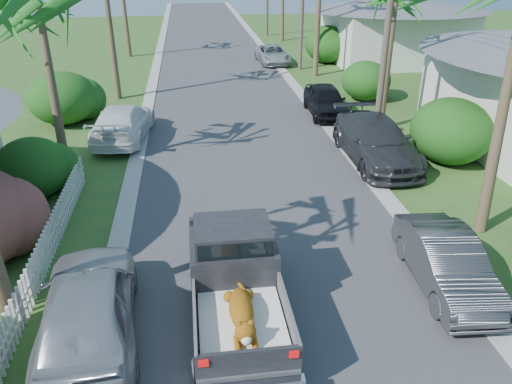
{
  "coord_description": "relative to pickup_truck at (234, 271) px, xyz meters",
  "views": [
    {
      "loc": [
        -2.04,
        -6.04,
        7.56
      ],
      "look_at": [
        -0.37,
        6.41,
        1.4
      ],
      "focal_mm": 35.0,
      "sensor_mm": 36.0,
      "label": 1
    }
  ],
  "objects": [
    {
      "name": "road",
      "position": [
        1.29,
        21.76,
        -1.0
      ],
      "size": [
        8.0,
        100.0,
        0.02
      ],
      "primitive_type": "cube",
      "color": "#38383A",
      "rests_on": "ground"
    },
    {
      "name": "curb_left",
      "position": [
        -3.01,
        21.76,
        -0.98
      ],
      "size": [
        0.6,
        100.0,
        0.06
      ],
      "primitive_type": "cube",
      "color": "#A5A39E",
      "rests_on": "ground"
    },
    {
      "name": "curb_right",
      "position": [
        5.59,
        21.76,
        -0.98
      ],
      "size": [
        0.6,
        100.0,
        0.06
      ],
      "primitive_type": "cube",
      "color": "#A5A39E",
      "rests_on": "ground"
    },
    {
      "name": "pickup_truck",
      "position": [
        0.0,
        0.0,
        0.0
      ],
      "size": [
        1.98,
        5.12,
        2.06
      ],
      "color": "black",
      "rests_on": "ground"
    },
    {
      "name": "parked_car_rn",
      "position": [
        5.19,
        0.13,
        -0.34
      ],
      "size": [
        1.69,
        4.15,
        1.34
      ],
      "primitive_type": "imported",
      "rotation": [
        0.0,
        0.0,
        -0.07
      ],
      "color": "#313337",
      "rests_on": "ground"
    },
    {
      "name": "parked_car_rm",
      "position": [
        6.29,
        8.16,
        -0.2
      ],
      "size": [
        2.3,
        5.62,
        1.63
      ],
      "primitive_type": "imported",
      "rotation": [
        0.0,
        0.0,
        0.0
      ],
      "color": "#2D2F32",
      "rests_on": "ground"
    },
    {
      "name": "parked_car_rf",
      "position": [
        5.91,
        14.3,
        -0.28
      ],
      "size": [
        1.91,
        4.37,
        1.46
      ],
      "primitive_type": "imported",
      "rotation": [
        0.0,
        0.0,
        -0.04
      ],
      "color": "black",
      "rests_on": "ground"
    },
    {
      "name": "parked_car_rd",
      "position": [
        5.34,
        26.95,
        -0.39
      ],
      "size": [
        2.27,
        4.56,
        1.24
      ],
      "primitive_type": "imported",
      "rotation": [
        0.0,
        0.0,
        0.05
      ],
      "color": "#B7B8BE",
      "rests_on": "ground"
    },
    {
      "name": "parked_car_ln",
      "position": [
        -3.12,
        -0.64,
        -0.18
      ],
      "size": [
        2.41,
        5.05,
        1.67
      ],
      "primitive_type": "imported",
      "rotation": [
        0.0,
        0.0,
        3.23
      ],
      "color": "#A9AAB0",
      "rests_on": "ground"
    },
    {
      "name": "parked_car_lf",
      "position": [
        -3.71,
        12.0,
        -0.25
      ],
      "size": [
        2.64,
        5.42,
        1.52
      ],
      "primitive_type": "imported",
      "rotation": [
        0.0,
        0.0,
        3.04
      ],
      "color": "white",
      "rests_on": "ground"
    },
    {
      "name": "shrub_l_c",
      "position": [
        -6.11,
        6.76,
        -0.01
      ],
      "size": [
        2.4,
        2.64,
        2.0
      ],
      "primitive_type": "ellipsoid",
      "color": "#154313",
      "rests_on": "ground"
    },
    {
      "name": "shrub_l_d",
      "position": [
        -6.71,
        14.76,
        0.19
      ],
      "size": [
        3.2,
        3.52,
        2.4
      ],
      "primitive_type": "ellipsoid",
      "color": "#154313",
      "rests_on": "ground"
    },
    {
      "name": "shrub_r_b",
      "position": [
        9.09,
        7.76,
        0.24
      ],
      "size": [
        3.0,
        3.3,
        2.5
      ],
      "primitive_type": "ellipsoid",
      "color": "#154313",
      "rests_on": "ground"
    },
    {
      "name": "shrub_r_c",
      "position": [
        8.79,
        16.76,
        0.04
      ],
      "size": [
        2.6,
        2.86,
        2.1
      ],
      "primitive_type": "ellipsoid",
      "color": "#154313",
      "rests_on": "ground"
    },
    {
      "name": "shrub_r_d",
      "position": [
        9.29,
        26.76,
        0.29
      ],
      "size": [
        3.2,
        3.52,
        2.6
      ],
      "primitive_type": "ellipsoid",
      "color": "#154313",
      "rests_on": "ground"
    },
    {
      "name": "picket_fence",
      "position": [
        -4.71,
        2.26,
        -0.51
      ],
      "size": [
        0.1,
        11.0,
        1.0
      ],
      "primitive_type": "cube",
      "color": "white",
      "rests_on": "ground"
    },
    {
      "name": "house_right_far",
      "position": [
        14.29,
        26.76,
        1.11
      ],
      "size": [
        9.0,
        8.0,
        4.6
      ],
      "color": "silver",
      "rests_on": "ground"
    },
    {
      "name": "utility_pole_b",
      "position": [
        6.89,
        9.76,
        3.59
      ],
      "size": [
        1.6,
        0.26,
        9.0
      ],
      "color": "brown",
      "rests_on": "ground"
    }
  ]
}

